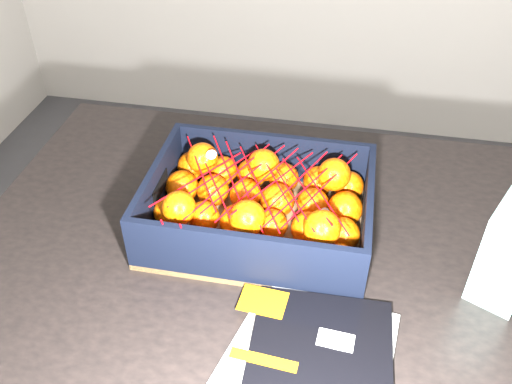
% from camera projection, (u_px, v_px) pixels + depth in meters
% --- Properties ---
extents(table, '(1.20, 0.80, 0.75)m').
position_uv_depth(table, '(291.00, 279.00, 1.08)').
color(table, black).
rests_on(table, ground).
extents(magazine_stack, '(0.29, 0.32, 0.02)m').
position_uv_depth(magazine_stack, '(309.00, 370.00, 0.80)').
color(magazine_stack, '#B7B8B3').
rests_on(magazine_stack, table).
extents(produce_crate, '(0.40, 0.30, 0.12)m').
position_uv_depth(produce_crate, '(259.00, 213.00, 1.03)').
color(produce_crate, brown).
rests_on(produce_crate, table).
extents(clementine_heap, '(0.38, 0.28, 0.11)m').
position_uv_depth(clementine_heap, '(258.00, 207.00, 1.02)').
color(clementine_heap, '#E04F04').
rests_on(clementine_heap, produce_crate).
extents(mesh_net, '(0.33, 0.27, 0.09)m').
position_uv_depth(mesh_net, '(255.00, 185.00, 0.98)').
color(mesh_net, red).
rests_on(mesh_net, clementine_heap).
extents(retail_carton, '(0.12, 0.14, 0.17)m').
position_uv_depth(retail_carton, '(511.00, 251.00, 0.88)').
color(retail_carton, silver).
rests_on(retail_carton, table).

